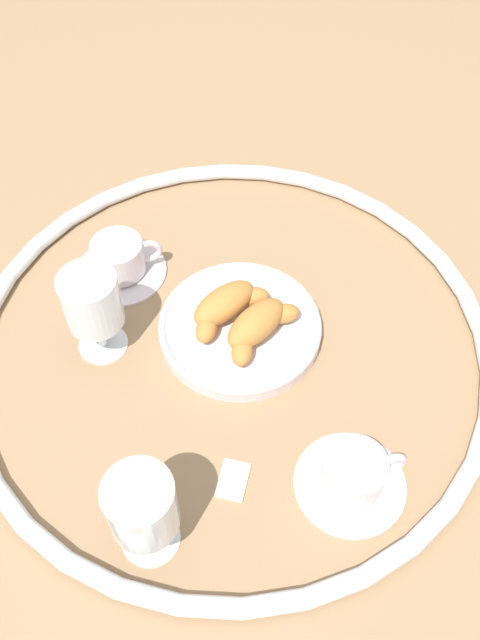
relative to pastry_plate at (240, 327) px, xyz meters
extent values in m
plane|color=#997551|center=(0.03, 0.01, -0.01)|extent=(2.20, 2.20, 0.00)
torus|color=silver|center=(0.03, 0.01, 0.00)|extent=(0.72, 0.72, 0.02)
cylinder|color=silver|center=(0.00, 0.00, 0.00)|extent=(0.23, 0.23, 0.02)
torus|color=silver|center=(0.00, 0.00, 0.01)|extent=(0.23, 0.23, 0.01)
ellipsoid|color=#BC7A38|center=(0.00, -0.03, 0.03)|extent=(0.10, 0.06, 0.04)
ellipsoid|color=#BC7A38|center=(0.05, -0.02, 0.02)|extent=(0.05, 0.05, 0.03)
ellipsoid|color=#BC7A38|center=(-0.04, -0.01, 0.02)|extent=(0.05, 0.05, 0.03)
ellipsoid|color=#BC7A38|center=(0.00, 0.03, 0.03)|extent=(0.10, 0.05, 0.04)
ellipsoid|color=#BC7A38|center=(0.04, 0.04, 0.02)|extent=(0.05, 0.05, 0.03)
ellipsoid|color=#BC7A38|center=(-0.04, 0.04, 0.02)|extent=(0.05, 0.05, 0.03)
cylinder|color=silver|center=(0.08, 0.25, -0.01)|extent=(0.14, 0.14, 0.01)
cylinder|color=silver|center=(0.08, 0.25, 0.02)|extent=(0.08, 0.08, 0.05)
cylinder|color=#937A60|center=(0.08, 0.25, 0.04)|extent=(0.07, 0.07, 0.01)
torus|color=silver|center=(0.04, 0.28, 0.02)|extent=(0.04, 0.03, 0.04)
cylinder|color=silver|center=(0.04, -0.21, -0.01)|extent=(0.14, 0.14, 0.01)
cylinder|color=silver|center=(0.04, -0.21, 0.02)|extent=(0.08, 0.08, 0.05)
cylinder|color=#937A60|center=(0.04, -0.21, 0.04)|extent=(0.07, 0.07, 0.01)
torus|color=silver|center=(0.00, -0.18, 0.02)|extent=(0.04, 0.03, 0.04)
cylinder|color=white|center=(0.28, 0.12, -0.01)|extent=(0.07, 0.07, 0.01)
cylinder|color=white|center=(0.28, 0.12, 0.02)|extent=(0.01, 0.01, 0.05)
cylinder|color=white|center=(0.28, 0.12, 0.09)|extent=(0.08, 0.08, 0.08)
cylinder|color=#E0CC4C|center=(0.28, 0.12, 0.08)|extent=(0.07, 0.07, 0.07)
cylinder|color=white|center=(0.14, -0.13, -0.01)|extent=(0.07, 0.07, 0.01)
cylinder|color=white|center=(0.14, -0.13, 0.02)|extent=(0.01, 0.01, 0.05)
cylinder|color=white|center=(0.14, -0.13, 0.09)|extent=(0.08, 0.08, 0.08)
cylinder|color=#E0CC4C|center=(0.14, -0.13, 0.08)|extent=(0.07, 0.07, 0.06)
cube|color=white|center=(0.17, 0.14, -0.01)|extent=(0.06, 0.05, 0.01)
camera|label=1|loc=(0.42, 0.38, 0.77)|focal=38.53mm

